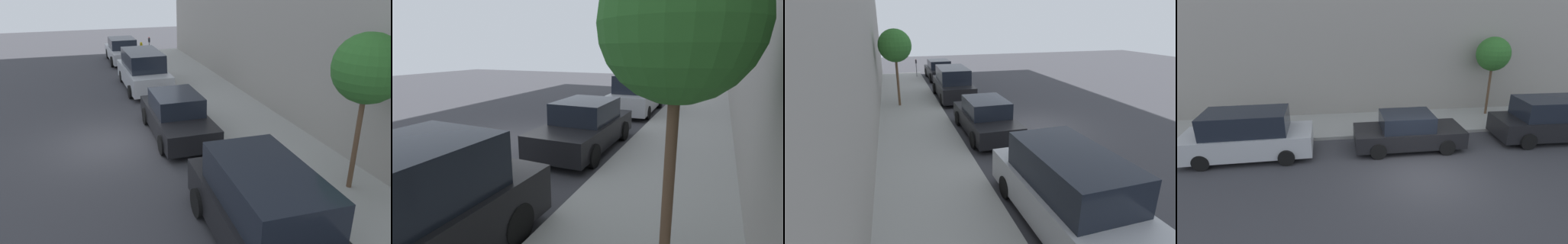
# 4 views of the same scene
# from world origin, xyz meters

# --- Properties ---
(ground_plane) EXTENTS (60.00, 60.00, 0.00)m
(ground_plane) POSITION_xyz_m (0.00, 0.00, 0.00)
(ground_plane) COLOR #38383D
(sidewalk) EXTENTS (3.19, 32.00, 0.15)m
(sidewalk) POSITION_xyz_m (5.09, 0.00, 0.07)
(sidewalk) COLOR #9E9E99
(sidewalk) RESTS_ON ground_plane
(parked_minivan_second) EXTENTS (2.04, 4.95, 1.90)m
(parked_minivan_second) POSITION_xyz_m (2.40, -6.45, 0.92)
(parked_minivan_second) COLOR black
(parked_minivan_second) RESTS_ON ground_plane
(parked_sedan_third) EXTENTS (1.92, 4.50, 1.54)m
(parked_sedan_third) POSITION_xyz_m (2.31, 0.03, 0.72)
(parked_sedan_third) COLOR black
(parked_sedan_third) RESTS_ON ground_plane
(parked_minivan_fourth) EXTENTS (2.02, 4.94, 1.90)m
(parked_minivan_fourth) POSITION_xyz_m (2.31, 6.41, 0.92)
(parked_minivan_fourth) COLOR #B7BABF
(parked_minivan_fourth) RESTS_ON ground_plane
(parked_sedan_fifth) EXTENTS (1.92, 4.54, 1.54)m
(parked_sedan_fifth) POSITION_xyz_m (2.18, 13.15, 0.72)
(parked_sedan_fifth) COLOR #B7BABF
(parked_sedan_fifth) RESTS_ON ground_plane
(parking_meter_far) EXTENTS (0.11, 0.15, 1.40)m
(parking_meter_far) POSITION_xyz_m (3.95, 12.99, 1.01)
(parking_meter_far) COLOR #ADADB2
(parking_meter_far) RESTS_ON sidewalk
(street_tree) EXTENTS (1.71, 1.71, 4.06)m
(street_tree) POSITION_xyz_m (5.65, -5.13, 3.34)
(street_tree) COLOR brown
(street_tree) RESTS_ON sidewalk
(fire_hydrant) EXTENTS (0.20, 0.20, 0.69)m
(fire_hydrant) POSITION_xyz_m (3.85, 15.54, 0.49)
(fire_hydrant) COLOR gold
(fire_hydrant) RESTS_ON sidewalk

